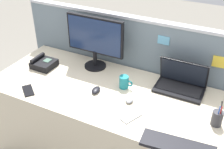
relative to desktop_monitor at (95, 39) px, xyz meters
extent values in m
cube|color=beige|center=(0.28, -0.28, -0.65)|extent=(1.95, 0.81, 0.76)
cube|color=slate|center=(0.28, 0.17, -0.43)|extent=(2.14, 0.06, 1.20)
cube|color=#B7BAC1|center=(0.28, 0.17, 0.18)|extent=(2.14, 0.07, 0.02)
cube|color=#66ADD1|center=(0.56, 0.13, 0.05)|extent=(0.10, 0.01, 0.07)
cube|color=beige|center=(-0.09, 0.13, 0.04)|extent=(0.09, 0.01, 0.07)
cube|color=yellow|center=(1.02, 0.13, -0.03)|extent=(0.12, 0.01, 0.09)
cylinder|color=black|center=(0.00, -0.01, -0.26)|extent=(0.19, 0.19, 0.02)
cylinder|color=black|center=(0.00, -0.01, -0.19)|extent=(0.04, 0.04, 0.14)
cube|color=black|center=(0.00, 0.00, 0.03)|extent=(0.53, 0.03, 0.33)
cube|color=#19284C|center=(0.00, -0.01, 0.03)|extent=(0.50, 0.01, 0.30)
cube|color=black|center=(0.77, -0.04, -0.26)|extent=(0.38, 0.22, 0.02)
cube|color=black|center=(0.77, -0.03, -0.25)|extent=(0.34, 0.15, 0.00)
cube|color=black|center=(0.77, 0.04, -0.14)|extent=(0.38, 0.07, 0.22)
cube|color=black|center=(0.77, 0.03, -0.14)|extent=(0.35, 0.06, 0.20)
cube|color=black|center=(-0.41, -0.22, -0.24)|extent=(0.19, 0.18, 0.06)
cube|color=#4C6B5B|center=(-0.38, -0.20, -0.21)|extent=(0.06, 0.06, 0.01)
cylinder|color=black|center=(-0.47, -0.22, -0.20)|extent=(0.04, 0.17, 0.04)
cube|color=black|center=(0.93, -0.62, -0.26)|extent=(0.46, 0.18, 0.02)
ellipsoid|color=black|center=(0.20, -0.34, -0.26)|extent=(0.07, 0.11, 0.03)
ellipsoid|color=#9EA0A8|center=(0.48, -0.33, -0.26)|extent=(0.08, 0.11, 0.03)
cylinder|color=#333338|center=(1.10, -0.31, -0.22)|extent=(0.07, 0.07, 0.11)
cylinder|color=black|center=(1.11, -0.30, -0.16)|extent=(0.03, 0.02, 0.14)
cylinder|color=blue|center=(1.10, -0.33, -0.17)|extent=(0.01, 0.01, 0.12)
cylinder|color=red|center=(1.11, -0.32, -0.17)|extent=(0.01, 0.01, 0.12)
cube|color=#B7BAC1|center=(0.56, -0.50, -0.27)|extent=(0.12, 0.16, 0.01)
cube|color=black|center=(-0.28, -0.58, -0.27)|extent=(0.17, 0.15, 0.01)
cylinder|color=#197A84|center=(0.37, -0.19, -0.22)|extent=(0.07, 0.07, 0.10)
torus|color=#197A84|center=(0.42, -0.19, -0.22)|extent=(0.05, 0.01, 0.05)
camera|label=1|loc=(1.12, -1.88, 1.01)|focal=44.96mm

